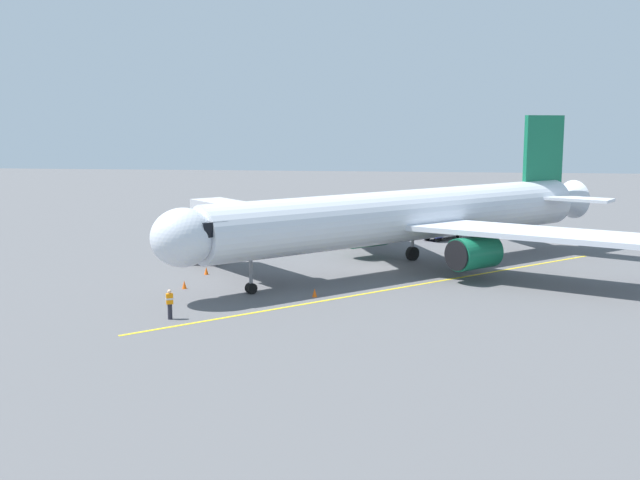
{
  "coord_description": "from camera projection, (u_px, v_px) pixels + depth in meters",
  "views": [
    {
      "loc": [
        -2.46,
        56.07,
        11.1
      ],
      "look_at": [
        3.91,
        5.33,
        3.0
      ],
      "focal_mm": 42.61,
      "sensor_mm": 36.0,
      "label": 1
    }
  ],
  "objects": [
    {
      "name": "box_truck_near_nose",
      "position": [
        445.0,
        224.0,
        71.32
      ],
      "size": [
        4.45,
        4.77,
        2.62
      ],
      "color": "#2D3899",
      "rests_on": "ground"
    },
    {
      "name": "safety_cone_nose_right",
      "position": [
        315.0,
        293.0,
        48.06
      ],
      "size": [
        0.32,
        0.32,
        0.55
      ],
      "primitive_type": "cone",
      "color": "#F2590F",
      "rests_on": "ground"
    },
    {
      "name": "jet_bridge",
      "position": [
        242.0,
        224.0,
        54.21
      ],
      "size": [
        9.26,
        9.7,
        5.4
      ],
      "color": "#B7B7BC",
      "rests_on": "ground"
    },
    {
      "name": "ground_crew_marshaller",
      "position": [
        170.0,
        304.0,
        42.6
      ],
      "size": [
        0.47,
        0.4,
        1.71
      ],
      "color": "#23232D",
      "rests_on": "ground"
    },
    {
      "name": "apron_lead_in_line",
      "position": [
        405.0,
        287.0,
        50.99
      ],
      "size": [
        29.41,
        27.46,
        0.01
      ],
      "primitive_type": "cube",
      "rotation": [
        0.0,
        0.0,
        -0.82
      ],
      "color": "yellow",
      "rests_on": "ground"
    },
    {
      "name": "ground_plane",
      "position": [
        380.0,
        269.0,
        56.99
      ],
      "size": [
        220.0,
        220.0,
        0.0
      ],
      "primitive_type": "plane",
      "color": "#565659"
    },
    {
      "name": "safety_cone_wing_port",
      "position": [
        206.0,
        271.0,
        55.06
      ],
      "size": [
        0.32,
        0.32,
        0.55
      ],
      "primitive_type": "cone",
      "color": "#F2590F",
      "rests_on": "ground"
    },
    {
      "name": "safety_cone_nose_left",
      "position": [
        184.0,
        285.0,
        50.43
      ],
      "size": [
        0.32,
        0.32,
        0.55
      ],
      "primitive_type": "cone",
      "color": "#F2590F",
      "rests_on": "ground"
    },
    {
      "name": "airplane",
      "position": [
        410.0,
        217.0,
        56.41
      ],
      "size": [
        33.36,
        32.76,
        11.5
      ],
      "color": "silver",
      "rests_on": "ground"
    }
  ]
}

